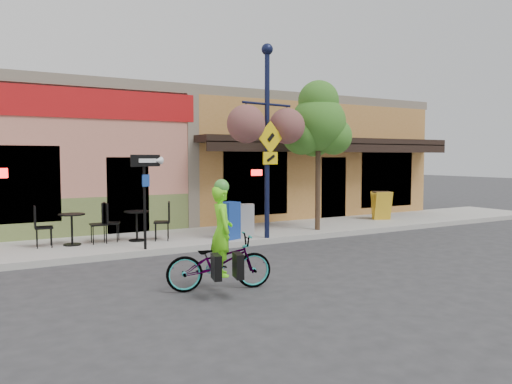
# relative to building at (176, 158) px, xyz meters

# --- Properties ---
(ground) EXTENTS (90.00, 90.00, 0.00)m
(ground) POSITION_rel_building_xyz_m (0.00, -7.50, -2.25)
(ground) COLOR #2D2D30
(ground) RESTS_ON ground
(sidewalk) EXTENTS (24.00, 3.00, 0.15)m
(sidewalk) POSITION_rel_building_xyz_m (0.00, -5.50, -2.17)
(sidewalk) COLOR #9E9B93
(sidewalk) RESTS_ON ground
(curb) EXTENTS (24.00, 0.12, 0.15)m
(curb) POSITION_rel_building_xyz_m (0.00, -6.95, -2.17)
(curb) COLOR #A8A59E
(curb) RESTS_ON ground
(building) EXTENTS (18.20, 8.20, 4.50)m
(building) POSITION_rel_building_xyz_m (0.00, 0.00, 0.00)
(building) COLOR tan
(building) RESTS_ON ground
(bicycle) EXTENTS (1.94, 1.08, 0.97)m
(bicycle) POSITION_rel_building_xyz_m (-3.19, -10.44, -1.77)
(bicycle) COLOR maroon
(bicycle) RESTS_ON ground
(cyclist_rider) EXTENTS (0.50, 0.65, 1.56)m
(cyclist_rider) POSITION_rel_building_xyz_m (-3.14, -10.44, -1.47)
(cyclist_rider) COLOR #70FF1A
(cyclist_rider) RESTS_ON ground
(lamp_post) EXTENTS (1.72, 0.91, 5.12)m
(lamp_post) POSITION_rel_building_xyz_m (-0.05, -6.85, 0.46)
(lamp_post) COLOR #101634
(lamp_post) RESTS_ON sidewalk
(one_way_sign) EXTENTS (0.85, 0.49, 2.21)m
(one_way_sign) POSITION_rel_building_xyz_m (-3.38, -6.85, -1.00)
(one_way_sign) COLOR black
(one_way_sign) RESTS_ON sidewalk
(cafe_set_left) EXTENTS (1.73, 0.95, 1.01)m
(cafe_set_left) POSITION_rel_building_xyz_m (-4.77, -5.44, -1.59)
(cafe_set_left) COLOR black
(cafe_set_left) RESTS_ON sidewalk
(cafe_set_right) EXTENTS (1.88, 1.40, 1.01)m
(cafe_set_right) POSITION_rel_building_xyz_m (-3.21, -5.61, -1.59)
(cafe_set_right) COLOR black
(cafe_set_right) RESTS_ON sidewalk
(newspaper_box_blue) EXTENTS (0.54, 0.51, 0.98)m
(newspaper_box_blue) POSITION_rel_building_xyz_m (-1.00, -6.52, -1.61)
(newspaper_box_blue) COLOR navy
(newspaper_box_blue) RESTS_ON sidewalk
(newspaper_box_grey) EXTENTS (0.50, 0.48, 0.85)m
(newspaper_box_grey) POSITION_rel_building_xyz_m (-0.24, -6.06, -1.68)
(newspaper_box_grey) COLOR #BBBBBB
(newspaper_box_grey) RESTS_ON sidewalk
(street_tree) EXTENTS (1.83, 1.83, 4.44)m
(street_tree) POSITION_rel_building_xyz_m (2.01, -6.33, 0.12)
(street_tree) COLOR #3D7A26
(street_tree) RESTS_ON sidewalk
(sandwich_board) EXTENTS (0.70, 0.62, 0.98)m
(sandwich_board) POSITION_rel_building_xyz_m (5.34, -5.63, -1.61)
(sandwich_board) COLOR gold
(sandwich_board) RESTS_ON sidewalk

